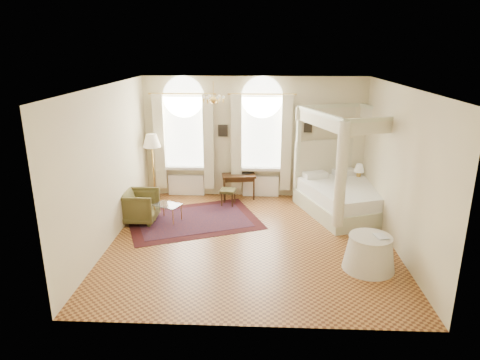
% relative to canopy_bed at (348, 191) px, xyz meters
% --- Properties ---
extents(ground, '(6.00, 6.00, 0.00)m').
position_rel_canopy_bed_xyz_m(ground, '(-2.37, -1.72, -0.59)').
color(ground, '#A76B30').
rests_on(ground, ground).
extents(room_walls, '(6.00, 6.00, 6.00)m').
position_rel_canopy_bed_xyz_m(room_walls, '(-2.37, -1.72, 1.39)').
color(room_walls, beige).
rests_on(room_walls, ground).
extents(window_left, '(1.62, 0.27, 3.29)m').
position_rel_canopy_bed_xyz_m(window_left, '(-4.27, 1.16, 0.90)').
color(window_left, white).
rests_on(window_left, room_walls).
extents(window_right, '(1.62, 0.27, 3.29)m').
position_rel_canopy_bed_xyz_m(window_right, '(-2.17, 1.16, 0.90)').
color(window_right, white).
rests_on(window_right, room_walls).
extents(chandelier, '(0.51, 0.45, 0.50)m').
position_rel_canopy_bed_xyz_m(chandelier, '(-3.27, -0.52, 2.31)').
color(chandelier, '#BE933F').
rests_on(chandelier, room_walls).
extents(wall_pictures, '(2.54, 0.03, 0.39)m').
position_rel_canopy_bed_xyz_m(wall_pictures, '(-2.28, 1.25, 1.30)').
color(wall_pictures, black).
rests_on(wall_pictures, room_walls).
extents(canopy_bed, '(2.63, 2.90, 2.61)m').
position_rel_canopy_bed_xyz_m(canopy_bed, '(0.00, 0.00, 0.00)').
color(canopy_bed, beige).
rests_on(canopy_bed, ground).
extents(nightstand, '(0.53, 0.50, 0.66)m').
position_rel_canopy_bed_xyz_m(nightstand, '(0.33, 0.86, -0.26)').
color(nightstand, '#341F0E').
rests_on(nightstand, ground).
extents(nightstand_lamp, '(0.27, 0.27, 0.40)m').
position_rel_canopy_bed_xyz_m(nightstand_lamp, '(0.44, 0.87, 0.33)').
color(nightstand_lamp, '#BE933F').
rests_on(nightstand_lamp, nightstand).
extents(writing_desk, '(0.97, 0.60, 0.68)m').
position_rel_canopy_bed_xyz_m(writing_desk, '(-2.78, 0.98, -0.01)').
color(writing_desk, '#341F0E').
rests_on(writing_desk, ground).
extents(laptop, '(0.37, 0.31, 0.03)m').
position_rel_canopy_bed_xyz_m(laptop, '(-2.58, 1.08, 0.10)').
color(laptop, black).
rests_on(laptop, writing_desk).
extents(stool, '(0.43, 0.43, 0.44)m').
position_rel_canopy_bed_xyz_m(stool, '(-3.03, 0.43, -0.23)').
color(stool, '#3E3A1A').
rests_on(stool, ground).
extents(armchair, '(0.86, 0.83, 0.77)m').
position_rel_canopy_bed_xyz_m(armchair, '(-5.07, -0.78, -0.21)').
color(armchair, '#4D4621').
rests_on(armchair, ground).
extents(coffee_table, '(0.73, 0.64, 0.42)m').
position_rel_canopy_bed_xyz_m(coffee_table, '(-4.40, -0.70, -0.22)').
color(coffee_table, silver).
rests_on(coffee_table, ground).
extents(floor_lamp, '(0.47, 0.47, 1.84)m').
position_rel_canopy_bed_xyz_m(floor_lamp, '(-5.07, 0.74, 0.98)').
color(floor_lamp, '#BE933F').
rests_on(floor_lamp, ground).
extents(oriental_rug, '(3.63, 3.15, 0.01)m').
position_rel_canopy_bed_xyz_m(oriental_rug, '(-3.80, -0.65, -0.59)').
color(oriental_rug, '#390D0E').
rests_on(oriental_rug, ground).
extents(side_table, '(0.98, 0.98, 0.67)m').
position_rel_canopy_bed_xyz_m(side_table, '(-0.12, -2.84, -0.26)').
color(side_table, beige).
rests_on(side_table, ground).
extents(book, '(0.27, 0.32, 0.03)m').
position_rel_canopy_bed_xyz_m(book, '(-0.05, -2.89, 0.09)').
color(book, black).
rests_on(book, side_table).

